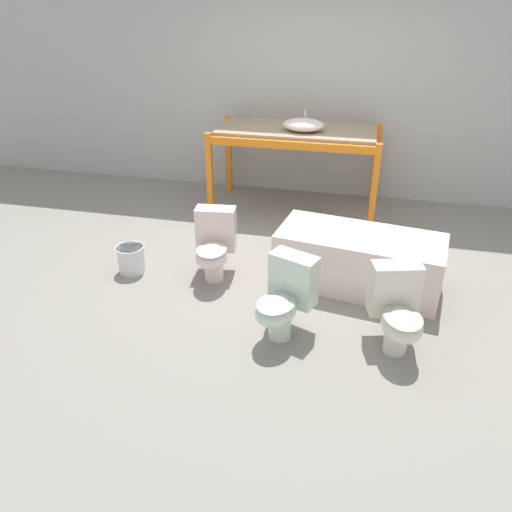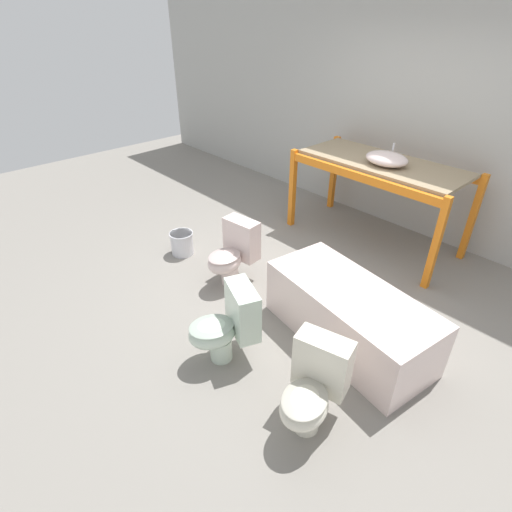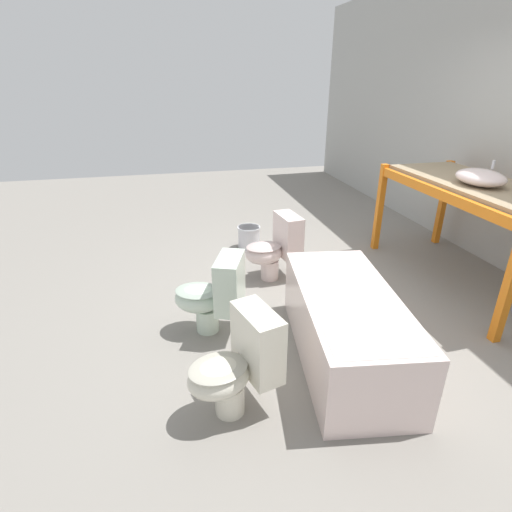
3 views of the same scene
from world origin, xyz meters
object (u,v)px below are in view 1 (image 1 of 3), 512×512
toilet_extra (398,309)px  bucket_white (131,258)px  bathtub_main (359,257)px  sink_basin (304,125)px  toilet_far (214,244)px  toilet_near (285,297)px

toilet_extra → bucket_white: toilet_extra is taller
bathtub_main → toilet_extra: 0.94m
sink_basin → toilet_far: sink_basin is taller
toilet_near → bucket_white: size_ratio=2.41×
bathtub_main → toilet_near: (-0.56, -0.91, 0.05)m
toilet_near → toilet_far: 1.12m
toilet_far → toilet_extra: bearing=-29.7°
sink_basin → bathtub_main: (0.79, -1.62, -0.80)m
sink_basin → bucket_white: (-1.45, -1.87, -0.97)m
toilet_far → toilet_extra: same height
sink_basin → toilet_near: sink_basin is taller
sink_basin → bucket_white: bearing=-127.8°
toilet_near → toilet_extra: (0.89, 0.03, 0.00)m
toilet_far → bucket_white: 0.89m
bathtub_main → toilet_near: size_ratio=2.37×
toilet_far → bathtub_main: bearing=-0.6°
sink_basin → toilet_extra: size_ratio=0.72×
toilet_near → bucket_white: 1.82m
sink_basin → bathtub_main: bearing=-63.9°
bathtub_main → bucket_white: (-2.24, -0.25, -0.16)m
toilet_far → bucket_white: bearing=179.8°
bathtub_main → toilet_near: 1.07m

